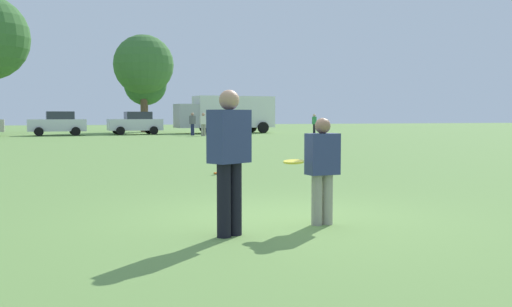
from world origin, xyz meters
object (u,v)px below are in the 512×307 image
(traffic_cone, at_px, (221,165))
(parked_car_near_right, at_px, (136,123))
(player_thrower, at_px, (229,154))
(box_truck, at_px, (227,113))
(bystander_far_jogger, at_px, (192,123))
(frisbee, at_px, (294,162))
(bystander_field_marshal, at_px, (203,123))
(parked_car_mid_right, at_px, (57,123))
(player_defender, at_px, (322,165))
(bystander_sideline_watcher, at_px, (314,123))

(traffic_cone, bearing_deg, parked_car_near_right, 85.39)
(player_thrower, height_order, box_truck, box_truck)
(bystander_far_jogger, bearing_deg, frisbee, -101.79)
(player_thrower, distance_m, bystander_far_jogger, 36.93)
(traffic_cone, distance_m, bystander_far_jogger, 29.25)
(player_thrower, bearing_deg, traffic_cone, 74.03)
(bystander_field_marshal, bearing_deg, frisbee, -103.01)
(player_thrower, height_order, frisbee, player_thrower)
(parked_car_mid_right, relative_size, parked_car_near_right, 1.00)
(bystander_far_jogger, bearing_deg, parked_car_near_right, 133.23)
(player_defender, distance_m, frisbee, 0.46)
(parked_car_near_right, bearing_deg, player_thrower, -96.77)
(player_defender, distance_m, bystander_sideline_watcher, 37.32)
(traffic_cone, distance_m, bystander_sideline_watcher, 30.70)
(traffic_cone, height_order, bystander_sideline_watcher, bystander_sideline_watcher)
(frisbee, distance_m, bystander_field_marshal, 35.21)
(player_defender, distance_m, bystander_field_marshal, 35.06)
(bystander_sideline_watcher, bearing_deg, frisbee, -116.35)
(bystander_far_jogger, relative_size, bystander_field_marshal, 1.01)
(player_thrower, bearing_deg, bystander_field_marshal, 75.56)
(bystander_sideline_watcher, relative_size, bystander_far_jogger, 0.95)
(parked_car_near_right, bearing_deg, box_truck, 8.58)
(box_truck, height_order, bystander_field_marshal, box_truck)
(traffic_cone, relative_size, bystander_far_jogger, 0.28)
(player_defender, relative_size, frisbee, 5.37)
(parked_car_near_right, xyz_separation_m, bystander_field_marshal, (4.15, -5.35, 0.04))
(frisbee, distance_m, box_truck, 42.54)
(player_defender, height_order, bystander_field_marshal, bystander_field_marshal)
(frisbee, bearing_deg, bystander_far_jogger, 78.21)
(player_defender, bearing_deg, parked_car_near_right, 85.21)
(player_thrower, bearing_deg, bystander_far_jogger, 76.82)
(parked_car_near_right, height_order, box_truck, box_truck)
(traffic_cone, relative_size, parked_car_near_right, 0.11)
(box_truck, bearing_deg, bystander_sideline_watcher, -55.82)
(box_truck, xyz_separation_m, bystander_field_marshal, (-3.86, -6.56, -0.78))
(player_thrower, bearing_deg, bystander_sideline_watcher, 62.51)
(frisbee, bearing_deg, box_truck, 73.92)
(player_defender, xyz_separation_m, bystander_far_jogger, (7.00, 35.68, 0.16))
(box_truck, bearing_deg, bystander_field_marshal, -120.45)
(player_thrower, height_order, parked_car_mid_right, parked_car_mid_right)
(player_defender, xyz_separation_m, parked_car_mid_right, (-2.61, 39.15, 0.11))
(player_defender, height_order, parked_car_near_right, parked_car_near_right)
(traffic_cone, relative_size, bystander_sideline_watcher, 0.29)
(parked_car_mid_right, bearing_deg, frisbee, -86.85)
(box_truck, height_order, bystander_sideline_watcher, box_truck)
(bystander_sideline_watcher, bearing_deg, traffic_cone, -120.37)
(parked_car_mid_right, bearing_deg, player_defender, -86.18)
(player_defender, distance_m, parked_car_near_right, 39.74)
(parked_car_near_right, bearing_deg, frisbee, -95.43)
(player_defender, bearing_deg, player_thrower, -168.89)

